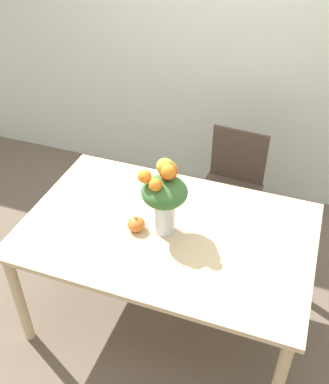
{
  "coord_description": "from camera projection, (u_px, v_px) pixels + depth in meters",
  "views": [
    {
      "loc": [
        0.61,
        -1.72,
        2.4
      ],
      "look_at": [
        -0.01,
        -0.01,
        1.0
      ],
      "focal_mm": 42.0,
      "sensor_mm": 36.0,
      "label": 1
    }
  ],
  "objects": [
    {
      "name": "dining_table",
      "position": [
        167.0,
        239.0,
        2.51
      ],
      "size": [
        1.59,
        1.02,
        0.74
      ],
      "color": "#D1B284",
      "rests_on": "ground_plane"
    },
    {
      "name": "pumpkin",
      "position": [
        136.0,
        224.0,
        2.43
      ],
      "size": [
        0.1,
        0.1,
        0.09
      ],
      "color": "orange",
      "rests_on": "dining_table"
    },
    {
      "name": "wall_back",
      "position": [
        239.0,
        30.0,
        3.23
      ],
      "size": [
        8.0,
        0.06,
        2.7
      ],
      "color": "silver",
      "rests_on": "ground_plane"
    },
    {
      "name": "dining_chair_near_window",
      "position": [
        231.0,
        188.0,
        3.23
      ],
      "size": [
        0.45,
        0.45,
        0.85
      ],
      "rotation": [
        0.0,
        0.0,
        -0.07
      ],
      "color": "#47382D",
      "rests_on": "ground_plane"
    },
    {
      "name": "ground_plane",
      "position": [
        167.0,
        313.0,
        2.91
      ],
      "size": [
        12.0,
        12.0,
        0.0
      ],
      "primitive_type": "plane",
      "color": "brown"
    },
    {
      "name": "flower_vase",
      "position": [
        164.0,
        193.0,
        2.3
      ],
      "size": [
        0.25,
        0.25,
        0.45
      ],
      "color": "silver",
      "rests_on": "dining_table"
    }
  ]
}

